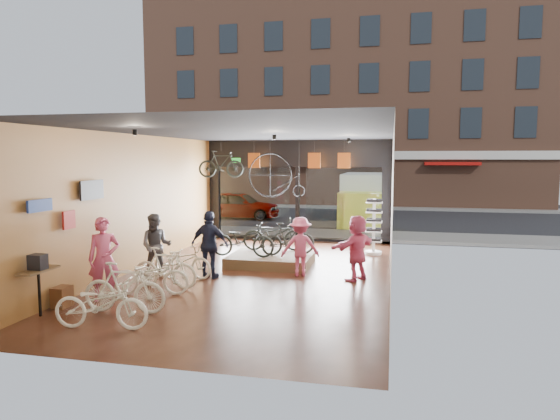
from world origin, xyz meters
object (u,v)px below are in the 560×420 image
(box_truck, at_px, (363,200))
(display_bike_right, at_px, (274,235))
(display_platform, at_px, (271,260))
(customer_3, at_px, (300,247))
(street_car, at_px, (239,205))
(floor_bike_0, at_px, (101,304))
(floor_bike_4, at_px, (182,260))
(customer_0, at_px, (104,259))
(customer_2, at_px, (210,245))
(display_bike_mid, at_px, (288,239))
(customer_1, at_px, (156,246))
(hung_bike, at_px, (221,164))
(penny_farthing, at_px, (279,177))
(floor_bike_3, at_px, (165,268))
(customer_5, at_px, (357,248))
(floor_bike_2, at_px, (151,275))
(sunglasses_rack, at_px, (374,227))
(display_bike_left, at_px, (243,240))

(box_truck, relative_size, display_bike_right, 3.21)
(display_platform, height_order, customer_3, customer_3)
(street_car, xyz_separation_m, floor_bike_0, (2.51, -16.63, -0.24))
(floor_bike_4, height_order, customer_0, customer_0)
(box_truck, relative_size, customer_0, 3.25)
(customer_2, bearing_deg, display_bike_mid, -123.54)
(customer_1, height_order, hung_bike, hung_bike)
(hung_bike, bearing_deg, customer_0, 161.05)
(street_car, bearing_deg, hung_bike, -167.14)
(display_platform, height_order, penny_farthing, penny_farthing)
(display_bike_right, distance_m, customer_1, 3.82)
(display_bike_right, height_order, penny_farthing, penny_farthing)
(box_truck, bearing_deg, floor_bike_3, -107.68)
(display_bike_mid, height_order, customer_5, customer_5)
(customer_5, bearing_deg, customer_0, -26.28)
(floor_bike_4, distance_m, customer_0, 2.51)
(street_car, height_order, display_bike_mid, street_car)
(box_truck, height_order, customer_5, box_truck)
(penny_farthing, bearing_deg, street_car, 116.55)
(street_car, distance_m, customer_0, 15.00)
(display_platform, height_order, hung_bike, hung_bike)
(street_car, distance_m, floor_bike_2, 14.50)
(display_bike_mid, bearing_deg, floor_bike_4, 104.66)
(display_bike_mid, xyz_separation_m, hung_bike, (-2.99, 2.69, 2.14))
(floor_bike_3, distance_m, penny_farthing, 6.42)
(box_truck, distance_m, customer_5, 10.89)
(display_bike_right, xyz_separation_m, customer_1, (-2.49, -2.90, 0.05))
(floor_bike_4, height_order, customer_1, customer_1)
(customer_1, height_order, sunglasses_rack, sunglasses_rack)
(floor_bike_0, height_order, customer_3, customer_3)
(floor_bike_2, height_order, display_bike_right, display_bike_right)
(floor_bike_3, bearing_deg, floor_bike_4, 3.95)
(floor_bike_2, relative_size, display_bike_left, 0.93)
(sunglasses_rack, bearing_deg, floor_bike_3, -118.84)
(display_platform, bearing_deg, display_bike_right, 95.85)
(floor_bike_4, relative_size, customer_2, 0.98)
(floor_bike_3, relative_size, sunglasses_rack, 0.91)
(floor_bike_3, distance_m, display_bike_mid, 3.99)
(customer_5, relative_size, hung_bike, 1.07)
(box_truck, bearing_deg, customer_1, -111.92)
(floor_bike_0, xyz_separation_m, display_bike_right, (1.67, 6.78, 0.33))
(display_bike_left, distance_m, customer_1, 2.53)
(floor_bike_4, distance_m, penny_farthing, 5.46)
(street_car, distance_m, penny_farthing, 8.87)
(display_bike_left, bearing_deg, display_platform, -59.97)
(box_truck, height_order, customer_1, box_truck)
(box_truck, relative_size, floor_bike_2, 3.46)
(box_truck, xyz_separation_m, customer_2, (-3.33, -11.52, -0.30))
(customer_0, bearing_deg, street_car, 63.46)
(display_platform, xyz_separation_m, sunglasses_rack, (2.90, 2.35, 0.76))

